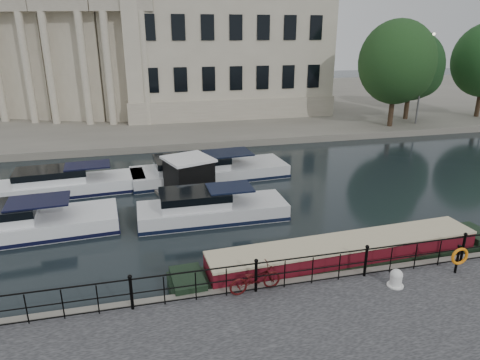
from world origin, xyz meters
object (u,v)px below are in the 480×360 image
object	(u,v)px
bicycle	(255,279)
mooring_bollard	(396,278)
harbour_hut	(189,178)
life_ring_post	(459,257)
narrowboat	(345,260)

from	to	relation	value
bicycle	mooring_bollard	bearing A→B (deg)	-107.74
bicycle	harbour_hut	bearing A→B (deg)	-3.59
bicycle	life_ring_post	distance (m)	7.33
narrowboat	harbour_hut	world-z (taller)	harbour_hut
life_ring_post	harbour_hut	bearing A→B (deg)	124.71
harbour_hut	mooring_bollard	bearing A→B (deg)	-83.36
life_ring_post	narrowboat	bearing A→B (deg)	147.27
mooring_bollard	harbour_hut	world-z (taller)	harbour_hut
bicycle	harbour_hut	xyz separation A→B (m)	(-0.78, 10.99, -0.07)
bicycle	mooring_bollard	size ratio (longest dim) A/B	2.89
life_ring_post	harbour_hut	size ratio (longest dim) A/B	0.27
life_ring_post	mooring_bollard	bearing A→B (deg)	-176.35
mooring_bollard	life_ring_post	size ratio (longest dim) A/B	0.57
narrowboat	harbour_hut	distance (m)	10.71
bicycle	harbour_hut	size ratio (longest dim) A/B	0.45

